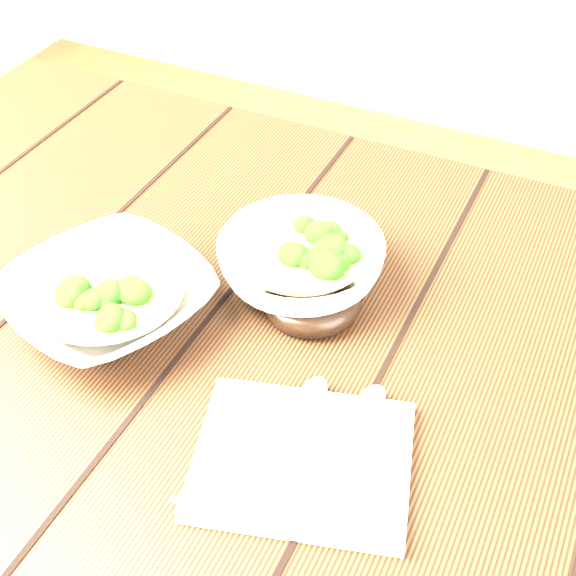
% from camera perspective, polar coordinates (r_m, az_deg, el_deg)
% --- Properties ---
extents(table, '(1.20, 0.80, 0.75)m').
position_cam_1_polar(table, '(0.98, -3.52, -6.78)').
color(table, '#3B2011').
rests_on(table, ground).
extents(soup_bowl_front, '(0.27, 0.27, 0.06)m').
position_cam_1_polar(soup_bowl_front, '(0.89, -12.70, -0.62)').
color(soup_bowl_front, silver).
rests_on(soup_bowl_front, table).
extents(soup_bowl_back, '(0.20, 0.20, 0.07)m').
position_cam_1_polar(soup_bowl_back, '(0.90, 0.91, 1.90)').
color(soup_bowl_back, silver).
rests_on(soup_bowl_back, table).
extents(trivet, '(0.13, 0.13, 0.03)m').
position_cam_1_polar(trivet, '(0.88, 1.72, -0.92)').
color(trivet, black).
rests_on(trivet, table).
extents(napkin, '(0.23, 0.21, 0.01)m').
position_cam_1_polar(napkin, '(0.75, 1.01, -12.11)').
color(napkin, beige).
rests_on(napkin, table).
extents(spoon_left, '(0.03, 0.16, 0.01)m').
position_cam_1_polar(spoon_left, '(0.77, 0.97, -9.18)').
color(spoon_left, '#B0AB9B').
rests_on(spoon_left, napkin).
extents(spoon_right, '(0.03, 0.16, 0.01)m').
position_cam_1_polar(spoon_right, '(0.77, 4.74, -9.56)').
color(spoon_right, '#B0AB9B').
rests_on(spoon_right, napkin).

